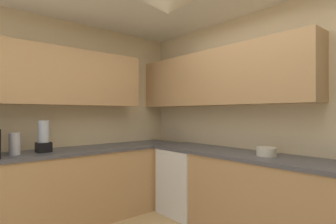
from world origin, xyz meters
The scene contains 7 objects.
room_shell centered at (-0.37, 0.50, 1.75)m, with size 4.22×3.32×2.63m.
counter_run_left centered at (-1.74, 0.00, 0.45)m, with size 0.65×2.93×0.91m.
counter_run_back centered at (0.21, 1.29, 0.45)m, with size 3.31×0.65×0.91m.
dishwasher centered at (-1.08, 1.26, 0.43)m, with size 0.60×0.60×0.86m, color white.
kettle centered at (-1.72, -0.67, 1.02)m, with size 0.11×0.11×0.24m, color #B7B7BC.
bowl centered at (0.06, 1.29, 0.95)m, with size 0.20×0.20×0.09m, color beige.
blender_appliance centered at (-1.74, -0.38, 1.07)m, with size 0.15×0.15×0.36m.
Camera 1 is at (1.48, -1.27, 1.35)m, focal length 28.40 mm.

